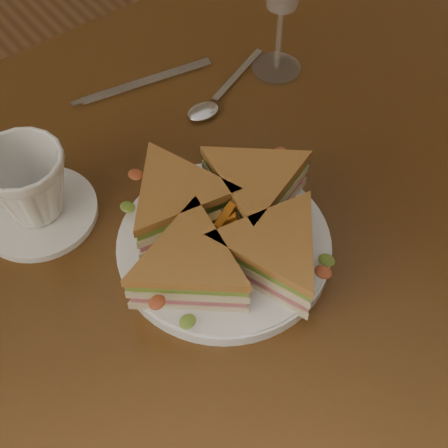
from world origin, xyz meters
The scene contains 9 objects.
ground centered at (0.00, 0.00, 0.00)m, with size 6.00×6.00×0.00m, color brown.
table centered at (0.00, 0.00, 0.65)m, with size 1.20×0.80×0.75m.
plate centered at (-0.06, -0.08, 0.76)m, with size 0.25×0.25×0.02m, color white.
sandwich_wedges centered at (-0.06, -0.08, 0.80)m, with size 0.31×0.31×0.06m.
crisps_mound centered at (-0.06, -0.08, 0.79)m, with size 0.09×0.09×0.05m, color orange, non-canonical shape.
spoon centered at (0.08, 0.13, 0.75)m, with size 0.18×0.08×0.01m.
knife centered at (0.02, 0.22, 0.75)m, with size 0.21×0.05×0.00m.
saucer centered at (-0.20, 0.10, 0.76)m, with size 0.14×0.14×0.01m, color white.
coffee_cup centered at (-0.20, 0.10, 0.81)m, with size 0.10×0.10×0.09m, color white.
Camera 1 is at (-0.31, -0.41, 1.35)m, focal length 50.00 mm.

